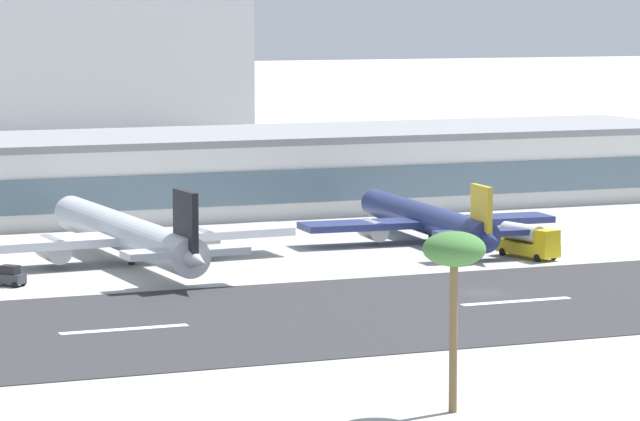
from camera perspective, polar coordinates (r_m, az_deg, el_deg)
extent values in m
plane|color=#A8A8A3|center=(175.03, 5.48, -2.79)|extent=(1400.00, 1400.00, 0.00)
cube|color=#2D2D30|center=(169.88, 6.37, -3.09)|extent=(800.00, 38.21, 0.08)
cube|color=white|center=(155.74, -6.60, -3.99)|extent=(12.00, 1.20, 0.01)
cube|color=white|center=(170.25, 6.62, -3.05)|extent=(12.00, 1.20, 0.01)
cube|color=silver|center=(244.06, -4.50, 1.17)|extent=(153.45, 29.22, 10.17)
cube|color=slate|center=(230.10, -3.43, 0.71)|extent=(148.85, 0.30, 4.57)
cube|color=gray|center=(243.57, -4.51, 2.48)|extent=(154.99, 29.51, 1.00)
cylinder|color=silver|center=(196.18, -6.57, -0.77)|extent=(7.08, 43.37, 4.32)
sphere|color=silver|center=(216.61, -8.39, -0.07)|extent=(4.10, 4.10, 4.10)
cone|color=silver|center=(176.03, -4.34, -1.62)|extent=(4.38, 8.01, 3.89)
cube|color=silver|center=(195.43, -6.49, -0.92)|extent=(39.72, 8.99, 0.95)
cylinder|color=gray|center=(198.49, -4.06, -0.99)|extent=(3.19, 6.21, 2.81)
cylinder|color=gray|center=(192.93, -8.98, -1.29)|extent=(3.19, 6.21, 2.81)
cube|color=silver|center=(177.57, -4.54, -1.41)|extent=(13.59, 4.41, 0.76)
cube|color=black|center=(177.16, -4.55, -0.44)|extent=(1.06, 5.86, 6.91)
cylinder|color=black|center=(194.54, -6.36, -1.65)|extent=(0.78, 0.78, 1.19)
cylinder|color=navy|center=(212.48, 3.57, -0.28)|extent=(5.42, 37.04, 3.69)
sphere|color=navy|center=(229.54, 1.83, 0.27)|extent=(3.51, 3.51, 3.51)
cone|color=navy|center=(195.67, 5.62, -0.92)|extent=(3.63, 6.79, 3.32)
cube|color=navy|center=(211.85, 3.65, -0.40)|extent=(32.91, 7.06, 0.81)
cylinder|color=gray|center=(214.81, 5.46, -0.49)|extent=(2.64, 5.27, 2.40)
cylinder|color=gray|center=(209.27, 1.78, -0.66)|extent=(2.64, 5.27, 2.40)
cube|color=navy|center=(196.95, 5.44, -0.76)|extent=(11.24, 3.56, 0.65)
cube|color=gold|center=(196.63, 5.45, -0.01)|extent=(0.82, 5.01, 5.91)
cylinder|color=black|center=(211.09, 3.76, -0.97)|extent=(0.66, 0.66, 1.02)
cube|color=gold|center=(199.85, 7.00, -1.27)|extent=(4.65, 8.88, 1.40)
cylinder|color=silver|center=(200.35, 6.81, -0.74)|extent=(3.48, 6.12, 2.10)
cube|color=gold|center=(197.30, 7.65, -0.91)|extent=(2.83, 2.58, 1.80)
cylinder|color=black|center=(196.92, 7.31, -1.60)|extent=(0.50, 0.94, 0.90)
cylinder|color=black|center=(198.70, 7.86, -1.53)|extent=(0.50, 0.94, 0.90)
cylinder|color=black|center=(201.25, 6.15, -1.40)|extent=(0.50, 0.94, 0.90)
cylinder|color=black|center=(202.99, 6.70, -1.34)|extent=(0.50, 0.94, 0.90)
cube|color=#2D3338|center=(181.63, -10.39, -2.26)|extent=(3.36, 3.43, 1.00)
cube|color=black|center=(181.48, -10.40, -1.97)|extent=(2.25, 2.28, 0.90)
cylinder|color=black|center=(182.99, -10.53, -2.36)|extent=(0.62, 0.63, 0.60)
cylinder|color=black|center=(181.70, -9.95, -2.41)|extent=(0.62, 0.63, 0.60)
cylinder|color=black|center=(180.42, -10.25, -2.48)|extent=(0.62, 0.63, 0.60)
cylinder|color=brown|center=(123.18, 4.51, -4.06)|extent=(0.60, 0.60, 12.02)
ellipsoid|color=#427538|center=(122.18, 4.54, -1.29)|extent=(4.58, 4.58, 2.52)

